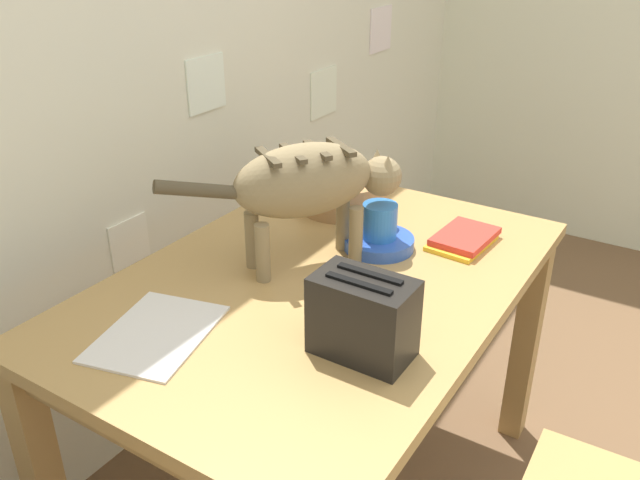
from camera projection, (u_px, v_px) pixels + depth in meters
name	position (u px, v px, depth m)	size (l,w,h in m)	color
wall_rear	(103.00, 43.00, 1.75)	(5.05, 0.11, 2.50)	silver
dining_table	(320.00, 308.00, 1.67)	(1.28, 0.87, 0.75)	#AD854C
cat	(311.00, 184.00, 1.60)	(0.53, 0.38, 0.32)	#897551
saucer_bowl	(379.00, 243.00, 1.76)	(0.19, 0.19, 0.03)	#2D52B2
coffee_mug	(380.00, 220.00, 1.73)	(0.14, 0.09, 0.09)	blue
magazine	(156.00, 333.00, 1.40)	(0.29, 0.21, 0.01)	silver
book_stack	(464.00, 239.00, 1.78)	(0.21, 0.15, 0.03)	yellow
wicker_basket	(343.00, 191.00, 2.00)	(0.27, 0.27, 0.10)	#A57848
toaster	(363.00, 317.00, 1.31)	(0.12, 0.20, 0.18)	black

